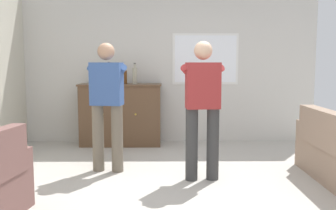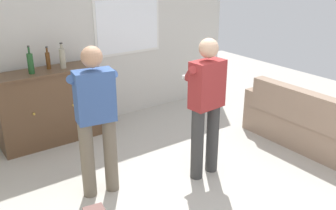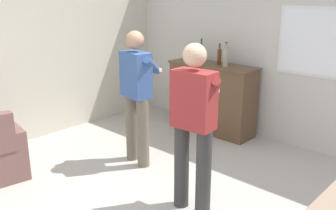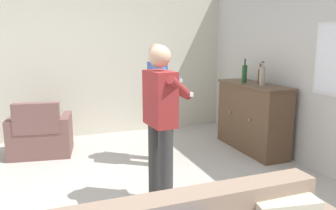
{
  "view_description": "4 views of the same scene",
  "coord_description": "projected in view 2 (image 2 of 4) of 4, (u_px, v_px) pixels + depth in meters",
  "views": [
    {
      "loc": [
        -0.12,
        -4.11,
        1.43
      ],
      "look_at": [
        -0.07,
        0.43,
        0.91
      ],
      "focal_mm": 40.0,
      "sensor_mm": 36.0,
      "label": 1
    },
    {
      "loc": [
        -2.35,
        -2.67,
        2.46
      ],
      "look_at": [
        -0.09,
        0.49,
        0.96
      ],
      "focal_mm": 40.0,
      "sensor_mm": 36.0,
      "label": 2
    },
    {
      "loc": [
        2.43,
        -2.26,
        2.11
      ],
      "look_at": [
        -0.1,
        0.47,
        0.98
      ],
      "focal_mm": 40.0,
      "sensor_mm": 36.0,
      "label": 3
    },
    {
      "loc": [
        3.37,
        -0.7,
        1.72
      ],
      "look_at": [
        -0.32,
        0.67,
        0.94
      ],
      "focal_mm": 35.0,
      "sensor_mm": 36.0,
      "label": 4
    }
  ],
  "objects": [
    {
      "name": "couch",
      "position": [
        320.0,
        130.0,
        5.01
      ],
      "size": [
        0.57,
        2.36,
        0.87
      ],
      "color": "gray",
      "rests_on": "ground"
    },
    {
      "name": "wall_back_with_window",
      "position": [
        92.0,
        35.0,
        5.71
      ],
      "size": [
        5.2,
        0.15,
        2.8
      ],
      "color": "beige",
      "rests_on": "ground"
    },
    {
      "name": "bottle_wine_green",
      "position": [
        31.0,
        63.0,
        4.88
      ],
      "size": [
        0.08,
        0.08,
        0.37
      ],
      "color": "#1E4C23",
      "rests_on": "sideboard_cabinet"
    },
    {
      "name": "bottle_spirits_clear",
      "position": [
        48.0,
        60.0,
        5.11
      ],
      "size": [
        0.06,
        0.06,
        0.31
      ],
      "color": "#593314",
      "rests_on": "sideboard_cabinet"
    },
    {
      "name": "bottle_liquor_amber",
      "position": [
        62.0,
        58.0,
        5.13
      ],
      "size": [
        0.08,
        0.08,
        0.36
      ],
      "color": "gray",
      "rests_on": "sideboard_cabinet"
    },
    {
      "name": "person_standing_right",
      "position": [
        206.0,
        102.0,
        4.3
      ],
      "size": [
        0.56,
        0.49,
        1.68
      ],
      "color": "#383838",
      "rests_on": "ground"
    },
    {
      "name": "sideboard_cabinet",
      "position": [
        49.0,
        107.0,
        5.27
      ],
      "size": [
        1.41,
        0.49,
        1.07
      ],
      "color": "brown",
      "rests_on": "ground"
    },
    {
      "name": "ground",
      "position": [
        200.0,
        196.0,
        4.19
      ],
      "size": [
        10.4,
        10.4,
        0.0
      ],
      "primitive_type": "plane",
      "color": "#B2ADA3"
    },
    {
      "name": "person_standing_left",
      "position": [
        96.0,
        115.0,
        3.94
      ],
      "size": [
        0.55,
        0.5,
        1.68
      ],
      "color": "#6B6051",
      "rests_on": "ground"
    }
  ]
}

